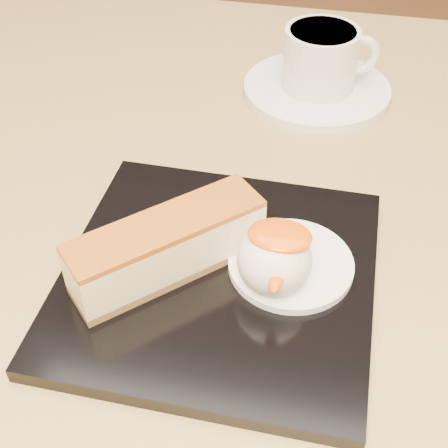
% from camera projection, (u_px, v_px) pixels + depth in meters
% --- Properties ---
extents(table, '(0.80, 0.80, 0.72)m').
position_uv_depth(table, '(246.00, 327.00, 0.62)').
color(table, black).
rests_on(table, ground).
extents(dessert_plate, '(0.22, 0.22, 0.01)m').
position_uv_depth(dessert_plate, '(218.00, 277.00, 0.45)').
color(dessert_plate, black).
rests_on(dessert_plate, table).
extents(cheesecake, '(0.13, 0.12, 0.05)m').
position_uv_depth(cheesecake, '(167.00, 247.00, 0.43)').
color(cheesecake, brown).
rests_on(cheesecake, dessert_plate).
extents(cream_smear, '(0.09, 0.09, 0.01)m').
position_uv_depth(cream_smear, '(291.00, 264.00, 0.45)').
color(cream_smear, white).
rests_on(cream_smear, dessert_plate).
extents(ice_cream_scoop, '(0.05, 0.05, 0.05)m').
position_uv_depth(ice_cream_scoop, '(275.00, 260.00, 0.42)').
color(ice_cream_scoop, white).
rests_on(ice_cream_scoop, cream_smear).
extents(mango_sauce, '(0.04, 0.03, 0.01)m').
position_uv_depth(mango_sauce, '(280.00, 236.00, 0.41)').
color(mango_sauce, '#F35407').
rests_on(mango_sauce, ice_cream_scoop).
extents(mint_sprig, '(0.03, 0.02, 0.00)m').
position_uv_depth(mint_sprig, '(256.00, 232.00, 0.47)').
color(mint_sprig, '#2E8D33').
rests_on(mint_sprig, cream_smear).
extents(saucer, '(0.15, 0.15, 0.01)m').
position_uv_depth(saucer, '(317.00, 90.00, 0.64)').
color(saucer, white).
rests_on(saucer, table).
extents(coffee_cup, '(0.10, 0.07, 0.06)m').
position_uv_depth(coffee_cup, '(322.00, 57.00, 0.62)').
color(coffee_cup, white).
rests_on(coffee_cup, saucer).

